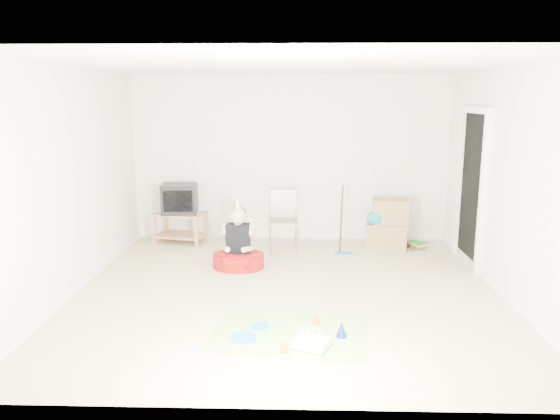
{
  "coord_description": "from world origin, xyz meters",
  "views": [
    {
      "loc": [
        0.09,
        -6.14,
        2.27
      ],
      "look_at": [
        -0.1,
        0.4,
        0.9
      ],
      "focal_mm": 35.0,
      "sensor_mm": 36.0,
      "label": 1
    }
  ],
  "objects_px": {
    "tv_stand": "(181,225)",
    "seated_woman": "(238,252)",
    "cardboard_boxes": "(387,225)",
    "crt_tv": "(180,199)",
    "birthday_cake": "(312,344)",
    "folding_chair": "(283,222)"
  },
  "relations": [
    {
      "from": "cardboard_boxes",
      "to": "birthday_cake",
      "type": "distance_m",
      "value": 3.64
    },
    {
      "from": "tv_stand",
      "to": "birthday_cake",
      "type": "distance_m",
      "value": 4.15
    },
    {
      "from": "crt_tv",
      "to": "tv_stand",
      "type": "bearing_deg",
      "value": -5.19
    },
    {
      "from": "cardboard_boxes",
      "to": "crt_tv",
      "type": "bearing_deg",
      "value": 175.82
    },
    {
      "from": "tv_stand",
      "to": "folding_chair",
      "type": "bearing_deg",
      "value": -15.32
    },
    {
      "from": "crt_tv",
      "to": "folding_chair",
      "type": "distance_m",
      "value": 1.71
    },
    {
      "from": "crt_tv",
      "to": "cardboard_boxes",
      "type": "bearing_deg",
      "value": -9.37
    },
    {
      "from": "cardboard_boxes",
      "to": "seated_woman",
      "type": "xyz_separation_m",
      "value": [
        -2.15,
        -1.02,
        -0.15
      ]
    },
    {
      "from": "tv_stand",
      "to": "crt_tv",
      "type": "relative_size",
      "value": 1.58
    },
    {
      "from": "crt_tv",
      "to": "seated_woman",
      "type": "height_order",
      "value": "seated_woman"
    },
    {
      "from": "tv_stand",
      "to": "cardboard_boxes",
      "type": "xyz_separation_m",
      "value": [
        3.2,
        -0.23,
        0.08
      ]
    },
    {
      "from": "tv_stand",
      "to": "seated_woman",
      "type": "height_order",
      "value": "seated_woman"
    },
    {
      "from": "tv_stand",
      "to": "seated_woman",
      "type": "bearing_deg",
      "value": -50.32
    },
    {
      "from": "birthday_cake",
      "to": "folding_chair",
      "type": "bearing_deg",
      "value": 95.99
    },
    {
      "from": "crt_tv",
      "to": "birthday_cake",
      "type": "xyz_separation_m",
      "value": [
        1.96,
        -3.65,
        -0.66
      ]
    },
    {
      "from": "seated_woman",
      "to": "birthday_cake",
      "type": "bearing_deg",
      "value": -68.91
    },
    {
      "from": "crt_tv",
      "to": "birthday_cake",
      "type": "height_order",
      "value": "crt_tv"
    },
    {
      "from": "seated_woman",
      "to": "cardboard_boxes",
      "type": "bearing_deg",
      "value": 25.42
    },
    {
      "from": "tv_stand",
      "to": "cardboard_boxes",
      "type": "distance_m",
      "value": 3.21
    },
    {
      "from": "cardboard_boxes",
      "to": "birthday_cake",
      "type": "xyz_separation_m",
      "value": [
        -1.23,
        -3.41,
        -0.32
      ]
    },
    {
      "from": "seated_woman",
      "to": "birthday_cake",
      "type": "distance_m",
      "value": 2.56
    },
    {
      "from": "tv_stand",
      "to": "cardboard_boxes",
      "type": "height_order",
      "value": "cardboard_boxes"
    }
  ]
}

